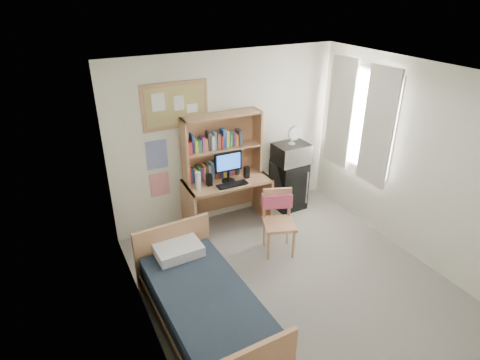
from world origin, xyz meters
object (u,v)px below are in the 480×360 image
bulletin_board (175,105)px  mini_fridge (288,184)px  desk_fan (292,136)px  monitor (228,168)px  microwave (291,153)px  desk (227,203)px  bed (206,311)px  speaker_right (247,172)px  desk_chair (279,224)px  speaker_left (209,180)px

bulletin_board → mini_fridge: (1.77, -0.24, -1.51)m
bulletin_board → desk_fan: (1.77, -0.26, -0.65)m
monitor → microwave: size_ratio=0.82×
desk → bed: desk is taller
monitor → mini_fridge: bearing=8.3°
desk_fan → speaker_right: bearing=-173.5°
mini_fridge → speaker_right: bearing=-172.2°
bed → speaker_right: size_ratio=10.63×
desk → desk_chair: (0.34, -0.94, 0.06)m
mini_fridge → monitor: 1.32m
desk → desk_fan: 1.46m
speaker_left → speaker_right: (0.60, -0.02, -0.00)m
speaker_left → desk_fan: desk_fan is taller
desk → desk_fan: desk_fan is taller
speaker_right → desk: bearing=168.7°
desk → mini_fridge: (1.16, 0.08, 0.01)m
microwave → desk_fan: (0.00, 0.00, 0.29)m
bulletin_board → speaker_left: bearing=-50.5°
desk_chair → monitor: (-0.34, 0.88, 0.55)m
bulletin_board → monitor: size_ratio=2.12×
bulletin_board → desk: (0.61, -0.32, -1.53)m
bulletin_board → speaker_right: size_ratio=5.39×
desk_chair → speaker_left: (-0.64, 0.89, 0.42)m
bed → monitor: (1.11, 1.73, 0.76)m
microwave → desk_fan: 0.29m
speaker_left → bulletin_board: bearing=131.2°
mini_fridge → speaker_right: (-0.87, -0.14, 0.47)m
desk_fan → monitor: bearing=-176.0°
microwave → mini_fridge: bearing=90.0°
bulletin_board → speaker_left: bulletin_board is taller
desk_chair → bed: size_ratio=0.49×
desk_chair → desk_fan: bearing=70.5°
speaker_left → speaker_right: 0.60m
desk → bed: (-1.11, -1.79, -0.14)m
desk → monitor: monitor is taller
mini_fridge → microwave: size_ratio=1.52×
speaker_right → microwave: (0.87, 0.12, 0.10)m
desk_fan → bed: bearing=-142.6°
bed → speaker_left: 2.02m
bed → speaker_left: size_ratio=10.40×
desk_fan → speaker_left: bearing=-177.5°
desk → desk_fan: size_ratio=4.62×
speaker_left → speaker_right: bearing=-0.0°
desk → bulletin_board: bearing=153.9°
desk → speaker_right: 0.57m
bulletin_board → bed: bulletin_board is taller
desk → bed: 2.11m
mini_fridge → microwave: bearing=-90.0°
speaker_right → microwave: size_ratio=0.32×
speaker_left → desk_chair: bearing=-52.5°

